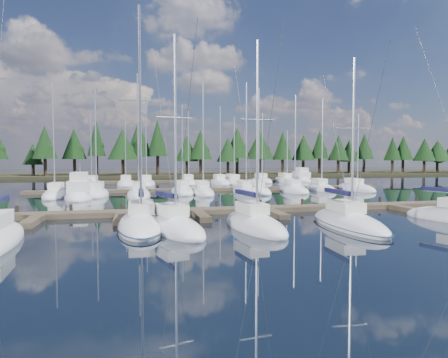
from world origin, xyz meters
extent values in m
plane|color=black|center=(0.00, 30.00, 0.00)|extent=(260.00, 260.00, 0.00)
cube|color=#2C2918|center=(0.00, 90.00, 0.30)|extent=(220.00, 30.00, 0.60)
cube|color=brown|center=(0.00, 18.00, 0.20)|extent=(44.00, 2.00, 0.40)
cube|color=brown|center=(-18.00, 15.00, 0.20)|extent=(0.90, 4.00, 0.40)
cube|color=brown|center=(-12.00, 15.00, 0.20)|extent=(0.90, 4.00, 0.40)
cube|color=brown|center=(-6.00, 15.00, 0.20)|extent=(0.90, 4.00, 0.40)
cube|color=brown|center=(0.00, 15.00, 0.20)|extent=(0.90, 4.00, 0.40)
cube|color=brown|center=(6.00, 15.00, 0.20)|extent=(0.90, 4.00, 0.40)
cube|color=brown|center=(12.00, 15.00, 0.20)|extent=(0.90, 4.00, 0.40)
cylinder|color=black|center=(-20.00, 19.00, 0.45)|extent=(0.26, 0.26, 0.90)
cylinder|color=black|center=(-16.00, 19.00, 0.45)|extent=(0.26, 0.26, 0.90)
cylinder|color=black|center=(-12.00, 19.00, 0.45)|extent=(0.26, 0.26, 0.90)
cylinder|color=black|center=(-8.00, 19.00, 0.45)|extent=(0.26, 0.26, 0.90)
cylinder|color=black|center=(-4.00, 19.00, 0.45)|extent=(0.26, 0.26, 0.90)
cylinder|color=black|center=(0.00, 19.00, 0.45)|extent=(0.26, 0.26, 0.90)
cylinder|color=black|center=(4.00, 19.00, 0.45)|extent=(0.26, 0.26, 0.90)
cylinder|color=black|center=(8.00, 19.00, 0.45)|extent=(0.26, 0.26, 0.90)
cylinder|color=black|center=(12.00, 19.00, 0.45)|extent=(0.26, 0.26, 0.90)
cylinder|color=black|center=(16.00, 19.00, 0.45)|extent=(0.26, 0.26, 0.90)
cube|color=brown|center=(0.00, 40.00, 0.20)|extent=(50.00, 1.80, 0.40)
cube|color=brown|center=(0.00, 60.00, 0.20)|extent=(46.00, 1.80, 0.40)
ellipsoid|color=silver|center=(-10.54, 11.78, 0.15)|extent=(3.06, 9.25, 1.90)
cube|color=silver|center=(-10.54, 12.24, 1.35)|extent=(1.67, 2.97, 0.70)
cylinder|color=silver|center=(-10.54, 11.32, 7.64)|extent=(0.16, 0.16, 13.28)
cylinder|color=silver|center=(-10.53, 13.35, 2.10)|extent=(0.15, 4.06, 0.12)
cube|color=#141538|center=(-10.53, 13.35, 2.25)|extent=(0.38, 3.88, 0.30)
cylinder|color=silver|center=(-10.54, 11.32, 8.30)|extent=(2.69, 0.09, 0.07)
cylinder|color=#3F3F44|center=(-10.56, 9.33, 7.49)|extent=(0.06, 4.00, 13.58)
cylinder|color=#3F3F44|center=(-10.52, 13.76, 7.49)|extent=(0.07, 4.92, 13.59)
ellipsoid|color=#0B1F3A|center=(-10.54, 11.78, 0.22)|extent=(3.18, 9.62, 0.18)
ellipsoid|color=silver|center=(-8.57, 10.15, 0.15)|extent=(4.67, 8.22, 1.90)
cube|color=silver|center=(-8.68, 10.52, 1.35)|extent=(2.08, 2.80, 0.70)
cylinder|color=silver|center=(-8.47, 9.77, 6.57)|extent=(0.20, 0.20, 11.14)
cylinder|color=silver|center=(-8.94, 11.42, 2.10)|extent=(1.05, 3.33, 0.12)
cube|color=#141538|center=(-8.94, 11.42, 2.25)|extent=(1.23, 3.25, 0.30)
cylinder|color=silver|center=(-8.47, 9.77, 7.13)|extent=(2.30, 0.72, 0.07)
cylinder|color=#3F3F44|center=(-8.01, 8.16, 6.42)|extent=(0.95, 3.26, 11.45)
cylinder|color=#3F3F44|center=(-9.03, 11.76, 6.42)|extent=(1.17, 4.01, 11.45)
ellipsoid|color=silver|center=(-3.34, 9.90, 0.15)|extent=(3.51, 8.26, 1.90)
cube|color=silver|center=(-3.39, 10.29, 1.35)|extent=(1.70, 2.72, 0.70)
cylinder|color=silver|center=(-3.29, 9.50, 6.52)|extent=(0.18, 0.18, 11.05)
cylinder|color=silver|center=(-3.51, 11.25, 2.10)|extent=(0.56, 3.51, 0.12)
cube|color=#141538|center=(-3.51, 11.25, 2.25)|extent=(0.77, 3.38, 0.30)
cylinder|color=silver|center=(-3.29, 9.50, 7.08)|extent=(2.26, 0.36, 0.07)
cylinder|color=#3F3F44|center=(-3.07, 7.79, 6.37)|extent=(0.47, 3.45, 11.36)
cylinder|color=#3F3F44|center=(-3.56, 11.60, 6.37)|extent=(0.57, 4.24, 11.36)
ellipsoid|color=silver|center=(3.06, 9.28, 0.15)|extent=(3.18, 9.36, 1.90)
cube|color=silver|center=(3.08, 9.74, 1.35)|extent=(1.65, 3.03, 0.70)
cylinder|color=silver|center=(3.04, 8.82, 6.07)|extent=(0.17, 0.17, 10.14)
cylinder|color=silver|center=(3.13, 10.85, 2.10)|extent=(0.30, 4.07, 0.12)
cube|color=#141538|center=(3.13, 10.85, 2.25)|extent=(0.53, 3.90, 0.30)
cylinder|color=silver|center=(3.04, 8.82, 6.58)|extent=(2.49, 0.18, 0.07)
cylinder|color=#3F3F44|center=(2.95, 6.83, 5.92)|extent=(0.21, 4.00, 10.45)
cylinder|color=#3F3F44|center=(3.15, 11.27, 5.92)|extent=(0.25, 4.92, 10.45)
ellipsoid|color=#0B1F3A|center=(3.06, 9.28, 0.22)|extent=(3.31, 9.74, 0.18)
cylinder|color=#3F3F44|center=(11.76, 10.78, 7.93)|extent=(1.69, 5.18, 14.47)
ellipsoid|color=silver|center=(-20.11, 35.07, 0.15)|extent=(2.60, 8.43, 1.90)
cube|color=silver|center=(-20.11, 35.49, 1.35)|extent=(1.43, 2.70, 0.70)
cylinder|color=silver|center=(-20.11, 34.65, 7.09)|extent=(0.16, 0.16, 12.18)
ellipsoid|color=silver|center=(-15.47, 35.37, 0.15)|extent=(2.77, 7.13, 1.90)
cube|color=silver|center=(-15.47, 35.73, 1.35)|extent=(1.52, 2.28, 0.70)
cylinder|color=silver|center=(-15.47, 35.01, 6.88)|extent=(0.16, 0.16, 11.76)
ellipsoid|color=silver|center=(-10.53, 33.80, 0.15)|extent=(2.76, 9.40, 1.90)
cube|color=silver|center=(-10.53, 34.27, 1.35)|extent=(1.52, 3.01, 0.70)
cylinder|color=silver|center=(-10.53, 33.33, 7.73)|extent=(0.16, 0.16, 13.46)
ellipsoid|color=silver|center=(-5.01, 36.36, 0.15)|extent=(2.82, 7.99, 1.90)
cube|color=silver|center=(-5.01, 36.76, 1.35)|extent=(1.55, 2.56, 0.70)
cylinder|color=silver|center=(-5.01, 35.96, 6.15)|extent=(0.16, 0.16, 10.30)
ellipsoid|color=silver|center=(-2.54, 35.00, 0.15)|extent=(2.52, 8.40, 1.90)
cube|color=silver|center=(-2.54, 35.42, 1.35)|extent=(1.38, 2.69, 0.70)
cylinder|color=silver|center=(-2.54, 34.58, 7.56)|extent=(0.16, 0.16, 13.11)
ellipsoid|color=silver|center=(2.79, 34.01, 0.15)|extent=(2.46, 8.78, 1.90)
cube|color=silver|center=(2.79, 34.45, 1.35)|extent=(1.35, 2.81, 0.70)
cylinder|color=silver|center=(2.79, 33.57, 7.53)|extent=(0.16, 0.16, 13.05)
ellipsoid|color=silver|center=(4.74, 35.01, 0.15)|extent=(2.69, 8.09, 1.90)
cube|color=silver|center=(4.74, 35.42, 1.35)|extent=(1.48, 2.59, 0.70)
cylinder|color=silver|center=(4.74, 34.61, 7.31)|extent=(0.16, 0.16, 12.62)
ellipsoid|color=silver|center=(9.91, 35.29, 0.15)|extent=(2.81, 7.82, 1.90)
cube|color=silver|center=(9.91, 35.68, 1.35)|extent=(1.55, 2.50, 0.70)
cylinder|color=silver|center=(9.91, 34.90, 6.97)|extent=(0.16, 0.16, 11.93)
ellipsoid|color=silver|center=(14.60, 36.92, 0.15)|extent=(2.43, 8.24, 1.90)
cube|color=silver|center=(14.60, 37.33, 1.35)|extent=(1.34, 2.64, 0.70)
cylinder|color=silver|center=(14.60, 36.51, 6.90)|extent=(0.16, 0.16, 11.81)
ellipsoid|color=silver|center=(19.60, 36.10, 0.15)|extent=(2.60, 9.35, 1.90)
cube|color=silver|center=(19.60, 36.57, 1.35)|extent=(1.43, 2.99, 0.70)
cylinder|color=silver|center=(19.60, 35.63, 5.88)|extent=(0.16, 0.16, 9.76)
ellipsoid|color=silver|center=(-17.97, 54.45, 0.15)|extent=(2.89, 8.69, 1.90)
cube|color=silver|center=(-17.97, 54.88, 1.35)|extent=(1.59, 2.78, 0.70)
cylinder|color=silver|center=(-17.97, 54.01, 6.37)|extent=(0.16, 0.16, 10.75)
ellipsoid|color=silver|center=(-12.46, 53.80, 0.15)|extent=(2.92, 9.03, 1.90)
cube|color=silver|center=(-12.46, 54.25, 1.35)|extent=(1.61, 2.89, 0.70)
cylinder|color=silver|center=(-12.46, 53.35, 6.09)|extent=(0.16, 0.16, 10.19)
ellipsoid|color=silver|center=(-9.08, 53.64, 0.15)|extent=(2.89, 9.60, 1.90)
cube|color=silver|center=(-9.08, 54.12, 1.35)|extent=(1.59, 3.07, 0.70)
cylinder|color=silver|center=(-9.08, 53.16, 7.93)|extent=(0.16, 0.16, 13.87)
ellipsoid|color=silver|center=(-1.87, 54.40, 0.15)|extent=(2.88, 8.45, 1.90)
cube|color=silver|center=(-1.87, 54.82, 1.35)|extent=(1.58, 2.70, 0.70)
cylinder|color=silver|center=(-1.87, 53.98, 6.82)|extent=(0.16, 0.16, 11.64)
ellipsoid|color=silver|center=(3.62, 53.73, 0.15)|extent=(2.90, 9.88, 1.90)
cube|color=silver|center=(3.62, 54.23, 1.35)|extent=(1.59, 3.16, 0.70)
cylinder|color=silver|center=(3.62, 53.24, 7.26)|extent=(0.16, 0.16, 12.52)
ellipsoid|color=silver|center=(6.07, 53.58, 0.15)|extent=(2.99, 11.96, 1.90)
cube|color=silver|center=(6.07, 54.17, 1.35)|extent=(1.64, 3.83, 0.70)
cylinder|color=silver|center=(6.07, 52.98, 6.38)|extent=(0.16, 0.16, 10.75)
ellipsoid|color=silver|center=(12.30, 56.68, 0.15)|extent=(2.99, 8.61, 1.90)
cube|color=silver|center=(12.30, 57.12, 1.35)|extent=(1.64, 2.76, 0.70)
cylinder|color=silver|center=(12.30, 56.25, 6.94)|extent=(0.16, 0.16, 11.88)
ellipsoid|color=silver|center=(17.19, 56.69, 0.15)|extent=(2.75, 10.48, 1.90)
cube|color=silver|center=(17.19, 57.22, 1.35)|extent=(1.51, 3.35, 0.70)
cylinder|color=silver|center=(17.19, 56.17, 5.36)|extent=(0.16, 0.16, 8.72)
ellipsoid|color=silver|center=(-17.17, 33.44, 0.10)|extent=(3.89, 9.95, 1.95)
cube|color=silver|center=(-17.17, 33.44, 1.41)|extent=(2.79, 5.52, 1.30)
cube|color=silver|center=(-17.14, 32.95, 2.49)|extent=(2.01, 3.53, 0.98)
cylinder|color=silver|center=(-17.24, 34.41, 3.14)|extent=(0.09, 0.09, 1.73)
ellipsoid|color=silver|center=(20.77, 57.86, 0.10)|extent=(3.66, 9.12, 1.78)
cube|color=silver|center=(20.77, 57.86, 1.29)|extent=(2.61, 5.06, 1.19)
cube|color=silver|center=(20.73, 57.41, 2.28)|extent=(1.88, 3.24, 0.89)
cylinder|color=silver|center=(20.84, 58.75, 2.87)|extent=(0.09, 0.09, 1.59)
cylinder|color=black|center=(-33.68, 83.40, 1.82)|extent=(0.70, 0.70, 2.43)
cone|color=black|center=(-33.68, 83.40, 5.40)|extent=(4.41, 4.41, 4.73)
ellipsoid|color=black|center=(-33.18, 83.40, 4.32)|extent=(2.65, 2.65, 2.65)
cylinder|color=black|center=(-30.43, 80.20, 2.49)|extent=(0.70, 0.70, 3.78)
cone|color=black|center=(-30.43, 80.20, 8.06)|extent=(5.32, 5.32, 7.36)
ellipsoid|color=black|center=(-29.93, 80.20, 6.38)|extent=(3.19, 3.19, 3.19)
cylinder|color=black|center=(-24.70, 83.34, 2.45)|extent=(0.70, 0.70, 3.71)
cone|color=black|center=(-24.70, 83.34, 7.91)|extent=(5.50, 5.50, 7.20)
ellipsoid|color=black|center=(-24.20, 83.34, 6.26)|extent=(3.30, 3.30, 3.30)
cylinder|color=black|center=(-19.68, 82.51, 2.81)|extent=(0.70, 0.70, 4.42)
cone|color=black|center=(-19.68, 82.51, 9.32)|extent=(4.19, 4.19, 8.59)
ellipsoid|color=black|center=(-19.18, 82.51, 7.35)|extent=(2.51, 2.51, 2.51)
cylinder|color=black|center=(-13.64, 78.80, 2.40)|extent=(0.70, 0.70, 3.60)
cone|color=black|center=(-13.64, 78.80, 7.70)|extent=(6.78, 6.78, 7.00)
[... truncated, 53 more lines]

